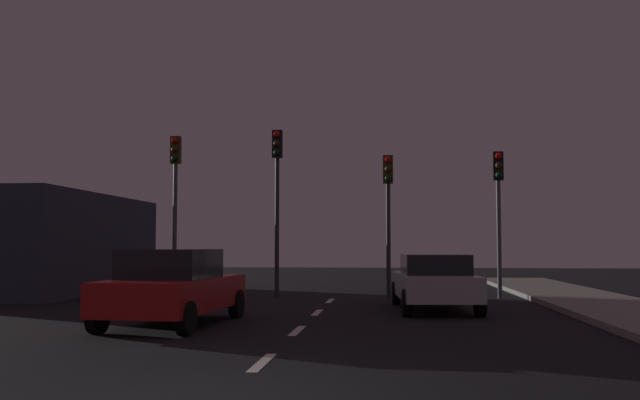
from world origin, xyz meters
TOP-DOWN VIEW (x-y plane):
  - ground_plane at (0.00, 7.00)m, footprint 80.00×80.00m
  - lane_stripe_second at (0.00, 2.60)m, footprint 0.16×1.60m
  - lane_stripe_third at (0.00, 6.40)m, footprint 0.16×1.60m
  - lane_stripe_fourth at (0.00, 10.20)m, footprint 0.16×1.60m
  - lane_stripe_fifth at (0.00, 14.00)m, footprint 0.16×1.60m
  - traffic_signal_far_left at (-5.23, 15.26)m, footprint 0.32×0.38m
  - traffic_signal_center_left at (-1.83, 15.26)m, footprint 0.32×0.38m
  - traffic_signal_center_right at (1.76, 15.26)m, footprint 0.32×0.38m
  - traffic_signal_far_right at (5.22, 15.26)m, footprint 0.32×0.38m
  - car_stopped_ahead at (2.94, 11.13)m, footprint 2.18×4.66m
  - car_adjacent_lane at (-2.70, 7.06)m, footprint 2.21×4.56m
  - storefront_left at (-10.80, 16.72)m, footprint 5.60×9.79m

SIDE VIEW (x-z plane):
  - ground_plane at x=0.00m, z-range 0.00..0.00m
  - lane_stripe_second at x=0.00m, z-range 0.00..0.01m
  - lane_stripe_third at x=0.00m, z-range 0.00..0.01m
  - lane_stripe_fourth at x=0.00m, z-range 0.00..0.01m
  - lane_stripe_fifth at x=0.00m, z-range 0.00..0.01m
  - car_stopped_ahead at x=2.94m, z-range 0.02..1.46m
  - car_adjacent_lane at x=-2.70m, z-range 0.00..1.59m
  - storefront_left at x=-10.80m, z-range 0.00..3.45m
  - traffic_signal_center_right at x=1.76m, z-range 0.93..5.48m
  - traffic_signal_far_right at x=5.22m, z-range 0.94..5.57m
  - traffic_signal_far_left at x=-5.23m, z-range 1.04..6.31m
  - traffic_signal_center_left at x=-1.83m, z-range 1.06..6.48m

